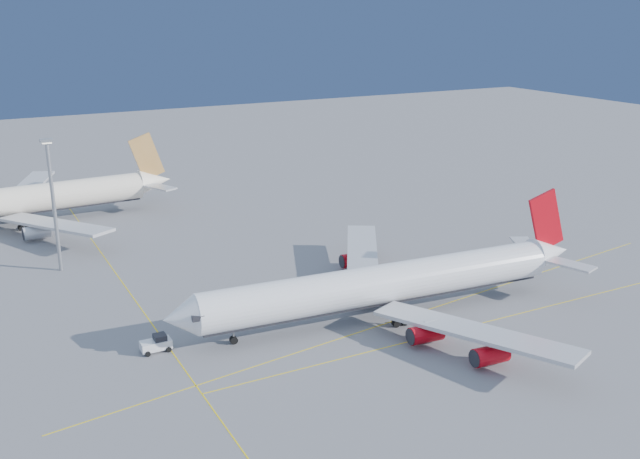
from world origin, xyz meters
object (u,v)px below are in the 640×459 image
Objects in this scene: light_mast at (53,194)px; airliner_virgin at (390,283)px; airliner_etihad at (20,200)px; pushback_tug at (157,344)px.

airliner_virgin is at bearing -46.56° from light_mast.
airliner_virgin is 63.87m from light_mast.
airliner_etihad is (-46.30, 80.90, 0.28)m from airliner_virgin.
light_mast is (2.86, -35.03, 9.06)m from airliner_etihad.
light_mast reaches higher than pushback_tug.
airliner_etihad is at bearing 94.67° from light_mast.
pushback_tug is (-36.51, 4.99, -4.23)m from airliner_virgin.
airliner_virgin is 16.62× the size of pushback_tug.
airliner_virgin reaches higher than pushback_tug.
airliner_etihad reaches higher than pushback_tug.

